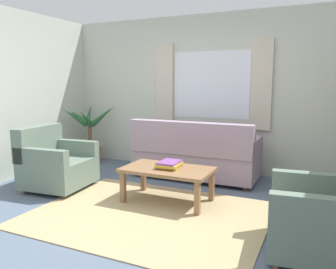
# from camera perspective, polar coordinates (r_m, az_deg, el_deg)

# --- Properties ---
(ground_plane) EXTENTS (6.24, 6.24, 0.00)m
(ground_plane) POSITION_cam_1_polar(r_m,az_deg,el_deg) (3.95, -3.29, -13.40)
(ground_plane) COLOR slate
(wall_back) EXTENTS (5.32, 0.12, 2.60)m
(wall_back) POSITION_cam_1_polar(r_m,az_deg,el_deg) (5.75, 7.38, 6.81)
(wall_back) COLOR beige
(wall_back) RESTS_ON ground_plane
(window_with_curtains) EXTENTS (1.98, 0.07, 1.40)m
(window_with_curtains) POSITION_cam_1_polar(r_m,az_deg,el_deg) (5.67, 7.15, 8.30)
(window_with_curtains) COLOR white
(area_rug) EXTENTS (2.59, 2.00, 0.01)m
(area_rug) POSITION_cam_1_polar(r_m,az_deg,el_deg) (3.95, -3.30, -13.32)
(area_rug) COLOR tan
(area_rug) RESTS_ON ground_plane
(couch) EXTENTS (1.90, 0.82, 0.92)m
(couch) POSITION_cam_1_polar(r_m,az_deg,el_deg) (5.25, 4.49, -3.57)
(couch) COLOR #998499
(couch) RESTS_ON ground_plane
(armchair_left) EXTENTS (0.89, 0.91, 0.88)m
(armchair_left) POSITION_cam_1_polar(r_m,az_deg,el_deg) (5.04, -18.53, -4.70)
(armchair_left) COLOR slate
(armchair_left) RESTS_ON ground_plane
(armchair_right) EXTENTS (0.90, 0.92, 0.88)m
(armchair_right) POSITION_cam_1_polar(r_m,az_deg,el_deg) (3.26, 25.17, -12.46)
(armchair_right) COLOR slate
(armchair_right) RESTS_ON ground_plane
(coffee_table) EXTENTS (1.10, 0.64, 0.44)m
(coffee_table) POSITION_cam_1_polar(r_m,az_deg,el_deg) (4.22, -0.07, -6.43)
(coffee_table) COLOR olive
(coffee_table) RESTS_ON ground_plane
(book_stack_on_table) EXTENTS (0.28, 0.34, 0.08)m
(book_stack_on_table) POSITION_cam_1_polar(r_m,az_deg,el_deg) (4.21, 0.25, -5.07)
(book_stack_on_table) COLOR gold
(book_stack_on_table) RESTS_ON coffee_table
(potted_plant) EXTENTS (1.01, 0.98, 1.12)m
(potted_plant) POSITION_cam_1_polar(r_m,az_deg,el_deg) (6.46, -13.08, -0.64)
(potted_plant) COLOR #9E6B4C
(potted_plant) RESTS_ON ground_plane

